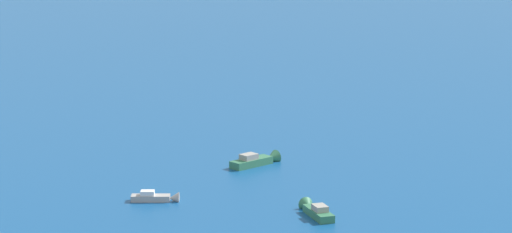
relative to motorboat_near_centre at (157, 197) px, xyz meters
The scene contains 3 objects.
motorboat_near_centre is the anchor object (origin of this frame).
motorboat_far_stbd 25.73m from the motorboat_near_centre, 56.68° to the left, with size 9.07×2.73×2.61m.
motorboat_trailing 28.58m from the motorboat_near_centre, 130.24° to the left, with size 7.07×10.44×3.01m.
Camera 1 is at (119.26, -34.75, 45.29)m, focal length 72.90 mm.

